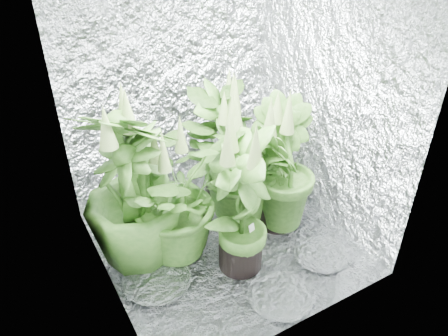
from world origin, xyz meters
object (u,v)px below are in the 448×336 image
plant_b (222,148)px  plant_d (132,190)px  plant_a (175,195)px  plant_f (242,204)px  circulation_fan (281,190)px  plant_e (243,162)px  plant_c (280,169)px

plant_b → plant_d: bearing=-160.1°
plant_a → plant_d: plant_d is taller
plant_f → plant_a: bearing=130.5°
plant_f → circulation_fan: (0.59, 0.37, -0.33)m
plant_d → plant_e: (0.82, 0.04, -0.08)m
plant_a → circulation_fan: bearing=2.1°
plant_f → circulation_fan: bearing=32.0°
plant_a → circulation_fan: plant_a is taller
plant_d → circulation_fan: bearing=-1.1°
plant_e → plant_f: bearing=-122.8°
plant_f → plant_e: bearing=57.2°
plant_b → plant_d: size_ratio=0.86×
plant_b → plant_f: (-0.25, -0.68, 0.02)m
plant_f → plant_b: bearing=69.4°
plant_a → plant_d: bearing=168.1°
plant_b → plant_c: (0.21, -0.44, -0.01)m
plant_a → plant_d: size_ratio=0.82×
plant_b → plant_f: 0.73m
plant_b → circulation_fan: plant_b is taller
plant_a → plant_b: plant_b is taller
plant_d → circulation_fan: (1.13, -0.02, -0.39)m
plant_e → plant_f: (-0.28, -0.43, 0.02)m
plant_a → plant_b: 0.64m
plant_a → plant_b: bearing=32.3°
plant_d → circulation_fan: 1.20m
plant_c → plant_f: bearing=-152.6°
plant_b → plant_e: bearing=-85.3°
circulation_fan → plant_f: bearing=-149.0°
plant_a → plant_f: 0.44m
plant_c → plant_f: 0.52m
plant_c → plant_e: plant_c is taller
plant_e → plant_f: 0.51m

